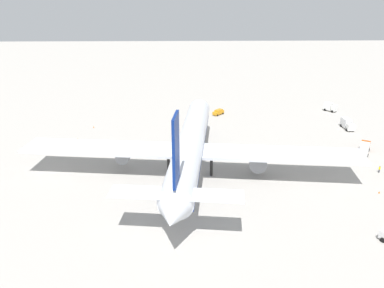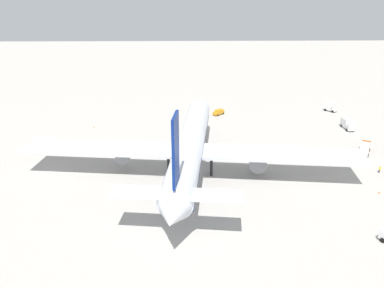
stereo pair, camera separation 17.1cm
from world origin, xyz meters
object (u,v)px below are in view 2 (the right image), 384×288
(traffic_cone_0, at_px, (78,139))
(service_truck_1, at_px, (348,124))
(service_truck_0, at_px, (330,107))
(ground_worker_2, at_px, (380,169))
(traffic_cone_2, at_px, (379,192))
(service_van, at_px, (219,112))
(traffic_cone_1, at_px, (94,127))
(service_truck_3, at_px, (365,148))
(airliner, at_px, (191,145))

(traffic_cone_0, bearing_deg, service_truck_1, -84.82)
(service_truck_0, distance_m, service_truck_1, 20.47)
(service_truck_1, xyz_separation_m, ground_worker_2, (-33.11, 5.86, -0.79))
(traffic_cone_2, bearing_deg, service_van, 26.64)
(service_truck_0, relative_size, ground_worker_2, 2.85)
(service_van, relative_size, traffic_cone_1, 8.54)
(service_truck_3, bearing_deg, traffic_cone_0, 81.02)
(service_truck_0, distance_m, traffic_cone_2, 65.15)
(traffic_cone_2, bearing_deg, traffic_cone_1, 57.56)
(service_truck_3, relative_size, traffic_cone_1, 12.99)
(traffic_cone_1, height_order, traffic_cone_2, same)
(service_truck_3, distance_m, traffic_cone_1, 84.26)
(service_truck_0, xyz_separation_m, traffic_cone_0, (-28.26, 89.08, -1.44))
(traffic_cone_0, xyz_separation_m, traffic_cone_1, (11.27, -2.40, 0.00))
(traffic_cone_1, bearing_deg, service_truck_0, -78.91)
(airliner, xyz_separation_m, service_truck_0, (51.63, -54.77, -5.38))
(airliner, bearing_deg, service_truck_3, -78.12)
(traffic_cone_1, bearing_deg, service_van, -72.62)
(service_truck_0, height_order, service_truck_1, service_truck_0)
(service_truck_0, bearing_deg, traffic_cone_2, 168.47)
(service_truck_1, relative_size, service_truck_3, 0.95)
(service_truck_3, height_order, service_van, service_truck_3)
(service_truck_1, distance_m, service_truck_3, 21.40)
(service_truck_0, bearing_deg, traffic_cone_0, 107.60)
(airliner, height_order, service_truck_0, airliner)
(traffic_cone_2, bearing_deg, airliner, 73.72)
(ground_worker_2, distance_m, traffic_cone_2, 11.59)
(ground_worker_2, distance_m, traffic_cone_0, 85.08)
(service_truck_3, bearing_deg, traffic_cone_1, 73.18)
(service_truck_0, distance_m, traffic_cone_1, 88.34)
(service_truck_0, height_order, traffic_cone_1, service_truck_0)
(airliner, relative_size, traffic_cone_0, 149.13)
(airliner, height_order, traffic_cone_1, airliner)
(service_van, bearing_deg, service_truck_1, -112.28)
(airliner, bearing_deg, traffic_cone_1, 42.66)
(airliner, distance_m, service_truck_1, 61.59)
(service_truck_0, height_order, ground_worker_2, service_truck_0)
(airliner, distance_m, service_truck_3, 50.08)
(service_truck_3, bearing_deg, service_van, 44.49)
(traffic_cone_0, height_order, traffic_cone_1, same)
(ground_worker_2, bearing_deg, airliner, 87.74)
(service_truck_3, distance_m, traffic_cone_0, 84.09)
(airliner, bearing_deg, service_van, -13.35)
(airliner, xyz_separation_m, traffic_cone_0, (23.36, 34.32, -6.81))
(traffic_cone_0, bearing_deg, traffic_cone_1, -12.04)
(traffic_cone_0, bearing_deg, service_truck_0, -72.40)
(service_van, relative_size, ground_worker_2, 2.65)
(service_truck_1, bearing_deg, traffic_cone_2, 165.73)
(airliner, bearing_deg, service_truck_0, -46.69)
(service_truck_0, height_order, service_truck_3, service_truck_0)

